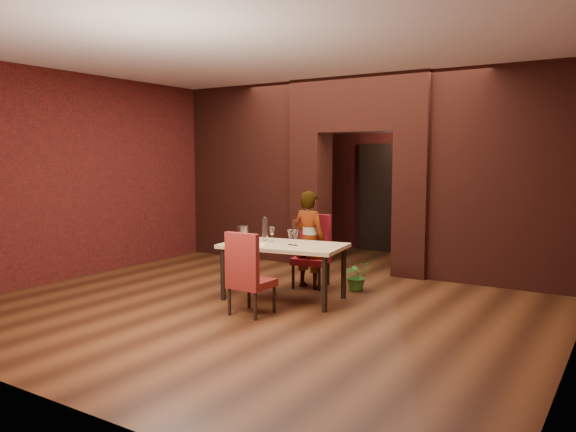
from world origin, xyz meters
name	(u,v)px	position (x,y,z in m)	size (l,w,h in m)	color
floor	(298,293)	(0.00, 0.00, 0.00)	(8.00, 8.00, 0.00)	#472511
ceiling	(298,59)	(0.00, 0.00, 3.20)	(7.00, 8.00, 0.04)	silver
wall_back	(404,172)	(0.00, 4.00, 1.60)	(7.00, 0.04, 3.20)	maroon
wall_front	(27,195)	(0.00, -4.00, 1.60)	(7.00, 0.04, 3.20)	maroon
wall_left	(122,174)	(-3.50, 0.00, 1.60)	(0.04, 8.00, 3.20)	maroon
pillar_left	(311,199)	(-0.95, 2.00, 1.15)	(0.55, 0.55, 2.30)	maroon
pillar_right	(415,204)	(0.95, 2.00, 1.15)	(0.55, 0.55, 2.30)	maroon
lintel	(361,105)	(0.00, 2.00, 2.75)	(2.45, 0.55, 0.90)	maroon
wing_wall_left	(246,173)	(-2.36, 2.00, 1.60)	(2.27, 0.35, 3.20)	maroon
wing_wall_right	(510,177)	(2.36, 2.00, 1.60)	(2.27, 0.35, 3.20)	maroon
vent_panel	(302,235)	(-0.95, 1.71, 0.55)	(0.40, 0.03, 0.50)	#A34C2F
rear_door	(383,199)	(-0.40, 3.94, 1.05)	(0.90, 0.08, 2.10)	black
rear_door_frame	(382,199)	(-0.40, 3.90, 1.05)	(1.02, 0.04, 2.22)	black
dining_table	(284,272)	(0.02, -0.39, 0.37)	(1.59, 0.90, 0.75)	tan
chair_far	(311,251)	(-0.04, 0.43, 0.52)	(0.48, 0.48, 1.05)	maroon
chair_near	(252,273)	(0.08, -1.19, 0.51)	(0.46, 0.46, 1.01)	maroon
person_seated	(309,240)	(-0.04, 0.37, 0.71)	(0.51, 0.34, 1.41)	beige
wine_glass_a	(272,234)	(-0.23, -0.29, 0.84)	(0.08, 0.08, 0.20)	silver
wine_glass_b	(290,237)	(0.13, -0.41, 0.85)	(0.08, 0.08, 0.20)	white
wine_glass_c	(295,238)	(0.21, -0.41, 0.85)	(0.08, 0.08, 0.20)	white
tasting_sheet	(255,245)	(-0.27, -0.65, 0.75)	(0.26, 0.19, 0.00)	silver
wine_bucket	(243,233)	(-0.65, -0.39, 0.84)	(0.16, 0.16, 0.20)	#B9B8C1
water_bottle	(265,228)	(-0.38, -0.24, 0.91)	(0.08, 0.08, 0.33)	silver
potted_plant	(357,276)	(0.64, 0.57, 0.22)	(0.39, 0.34, 0.44)	#336D23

